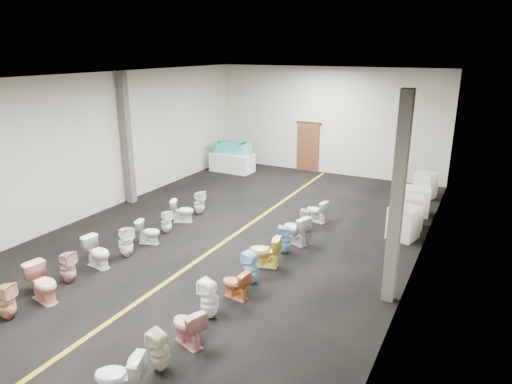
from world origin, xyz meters
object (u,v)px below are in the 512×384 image
toilet_left_4 (98,252)px  toilet_right_3 (187,326)px  toilet_right_6 (251,268)px  toilet_right_8 (285,240)px  toilet_left_8 (182,211)px  appliance_crate_a (404,223)px  toilet_right_1 (119,377)px  toilet_right_2 (160,351)px  appliance_crate_b (410,211)px  toilet_left_6 (149,232)px  toilet_left_3 (68,267)px  toilet_right_4 (209,299)px  toilet_right_5 (235,284)px  display_table (232,162)px  toilet_left_5 (126,242)px  toilet_left_2 (43,283)px  toilet_right_10 (306,220)px  appliance_crate_d (425,185)px  toilet_right_11 (317,211)px  appliance_crate_c (416,201)px  toilet_left_7 (166,222)px  toilet_right_9 (296,229)px  bathtub (232,148)px  toilet_right_7 (265,251)px  toilet_left_9 (199,203)px  toilet_left_1 (6,301)px

toilet_left_4 → toilet_right_3: toilet_left_4 is taller
toilet_right_6 → toilet_right_8: toilet_right_6 is taller
toilet_left_8 → appliance_crate_a: bearing=-98.3°
toilet_right_8 → toilet_right_1: bearing=-23.7°
toilet_right_2 → toilet_right_3: toilet_right_3 is taller
toilet_right_3 → toilet_right_8: bearing=-160.5°
appliance_crate_b → toilet_right_2: (-2.58, -8.71, -0.12)m
toilet_right_3 → toilet_left_6: bearing=-112.4°
toilet_left_3 → toilet_right_4: (3.69, 0.31, 0.02)m
appliance_crate_b → toilet_left_8: (-6.38, -2.87, -0.13)m
toilet_right_2 → toilet_right_3: size_ratio=0.99×
toilet_left_4 → toilet_right_5: (3.78, 0.28, -0.05)m
toilet_left_3 → display_table: bearing=5.2°
toilet_right_5 → toilet_right_6: toilet_right_6 is taller
appliance_crate_b → toilet_right_4: (-2.71, -6.97, -0.08)m
toilet_left_5 → toilet_left_4: bearing=-176.6°
toilet_left_2 → toilet_right_10: (3.55, 6.28, -0.08)m
display_table → toilet_right_2: bearing=-65.1°
appliance_crate_d → toilet_right_11: appliance_crate_d is taller
toilet_right_3 → toilet_right_10: (-0.09, 6.11, -0.03)m
toilet_left_4 → toilet_right_5: bearing=-78.1°
toilet_left_4 → appliance_crate_c: bearing=-32.5°
appliance_crate_a → toilet_right_11: 2.66m
toilet_left_3 → toilet_left_7: toilet_left_3 is taller
toilet_left_3 → toilet_right_3: (3.82, -0.63, -0.01)m
appliance_crate_d → toilet_right_10: (-2.67, -4.98, -0.12)m
toilet_right_8 → toilet_right_6: bearing=-23.4°
toilet_right_9 → toilet_right_11: bearing=-155.4°
toilet_right_9 → toilet_left_7: bearing=-51.4°
toilet_left_3 → toilet_left_7: bearing=-6.3°
display_table → toilet_right_10: display_table is taller
bathtub → appliance_crate_b: size_ratio=1.91×
toilet_right_3 → toilet_right_7: bearing=-158.3°
toilet_left_2 → toilet_right_2: bearing=-89.1°
toilet_left_8 → toilet_right_1: bearing=-175.4°
toilet_left_7 → toilet_right_6: bearing=-98.3°
toilet_left_3 → toilet_left_8: toilet_left_3 is taller
toilet_left_9 → toilet_right_8: size_ratio=1.03×
appliance_crate_c → toilet_left_8: bearing=-147.3°
appliance_crate_b → toilet_left_3: 9.70m
appliance_crate_d → toilet_right_1: (-2.69, -12.71, -0.06)m
toilet_left_1 → toilet_right_2: toilet_left_1 is taller
toilet_left_9 → toilet_right_7: bearing=-131.1°
appliance_crate_c → toilet_right_6: 7.08m
toilet_right_2 → toilet_right_7: toilet_right_7 is taller
toilet_right_7 → toilet_left_6: bearing=-98.8°
toilet_right_3 → bathtub: bearing=-134.3°
toilet_left_5 → toilet_left_6: (-0.03, 0.92, -0.08)m
toilet_left_7 → toilet_right_9: bearing=-59.6°
toilet_left_3 → toilet_right_9: bearing=-44.3°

